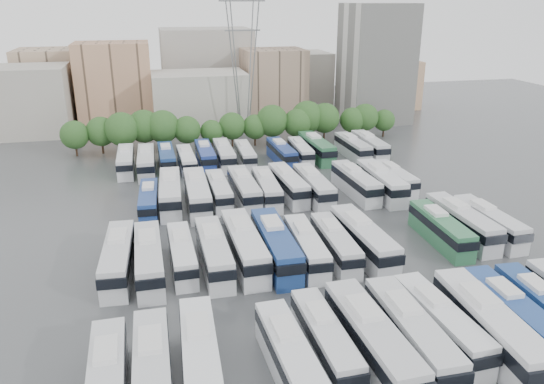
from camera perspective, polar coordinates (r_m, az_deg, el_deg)
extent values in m
plane|color=#424447|center=(64.68, 3.32, -4.58)|extent=(220.00, 220.00, 0.00)
cylinder|color=black|center=(102.50, -20.28, 4.22)|extent=(0.36, 0.36, 2.13)
sphere|color=#234C1E|center=(101.80, -20.48, 5.78)|extent=(5.12, 5.12, 5.12)
cylinder|color=black|center=(102.70, -17.74, 4.57)|extent=(0.36, 0.36, 2.24)
sphere|color=#234C1E|center=(101.97, -17.92, 6.22)|extent=(5.38, 5.38, 5.38)
cylinder|color=black|center=(100.96, -15.67, 4.62)|extent=(0.36, 0.36, 2.55)
sphere|color=#234C1E|center=(100.13, -15.86, 6.52)|extent=(6.11, 6.11, 6.11)
cylinder|color=black|center=(102.37, -13.46, 5.02)|extent=(0.36, 0.36, 2.53)
sphere|color=#234C1E|center=(101.56, -13.61, 6.89)|extent=(6.08, 6.08, 6.08)
cylinder|color=black|center=(101.41, -11.52, 5.03)|extent=(0.36, 0.36, 2.53)
sphere|color=#234C1E|center=(100.59, -11.65, 6.91)|extent=(6.07, 6.07, 6.07)
cylinder|color=black|center=(101.17, -9.04, 5.03)|extent=(0.36, 0.36, 2.13)
sphere|color=#234C1E|center=(100.47, -9.13, 6.62)|extent=(5.12, 5.12, 5.12)
cylinder|color=black|center=(101.89, -6.45, 5.17)|extent=(0.36, 0.36, 1.80)
sphere|color=#234C1E|center=(101.29, -6.50, 6.50)|extent=(4.33, 4.33, 4.33)
cylinder|color=black|center=(102.92, -4.29, 5.50)|extent=(0.36, 0.36, 2.17)
sphere|color=#234C1E|center=(102.22, -4.33, 7.09)|extent=(5.21, 5.21, 5.21)
cylinder|color=black|center=(103.42, -1.83, 5.56)|extent=(0.36, 0.36, 1.99)
sphere|color=#234C1E|center=(102.78, -1.84, 7.02)|extent=(4.77, 4.77, 4.77)
cylinder|color=black|center=(103.88, 0.01, 5.80)|extent=(0.36, 0.36, 2.56)
sphere|color=#234C1E|center=(103.08, 0.01, 7.67)|extent=(6.14, 6.14, 6.14)
cylinder|color=black|center=(104.57, 2.69, 5.79)|extent=(0.36, 0.36, 2.27)
sphere|color=#234C1E|center=(103.85, 2.71, 7.44)|extent=(5.44, 5.44, 5.44)
cylinder|color=black|center=(106.76, 3.76, 6.18)|extent=(0.36, 0.36, 2.65)
sphere|color=#234C1E|center=(105.95, 3.80, 8.07)|extent=(6.36, 6.36, 6.36)
cylinder|color=black|center=(107.57, 5.62, 6.18)|extent=(0.36, 0.36, 2.47)
sphere|color=#234C1E|center=(106.81, 5.69, 7.93)|extent=(5.94, 5.94, 5.94)
cylinder|color=black|center=(109.68, 8.55, 6.22)|extent=(0.36, 0.36, 2.09)
sphere|color=#234C1E|center=(109.05, 8.63, 7.67)|extent=(5.01, 5.01, 5.01)
cylinder|color=black|center=(110.94, 9.88, 6.36)|extent=(0.36, 0.36, 2.29)
sphere|color=#234C1E|center=(110.26, 9.97, 7.93)|extent=(5.48, 5.48, 5.48)
cylinder|color=black|center=(112.60, 11.88, 6.32)|extent=(0.36, 0.36, 1.85)
sphere|color=#234C1E|center=(112.05, 11.97, 7.56)|extent=(4.43, 4.43, 4.43)
cube|color=#9E998E|center=(122.49, -25.10, 8.87)|extent=(18.00, 14.00, 14.00)
cube|color=tan|center=(125.73, -16.57, 11.10)|extent=(16.00, 12.00, 18.00)
cube|color=#ADA89E|center=(118.64, -7.78, 9.76)|extent=(20.00, 14.00, 12.00)
cube|color=gray|center=(127.07, 0.15, 11.54)|extent=(14.00, 12.00, 16.00)
cube|color=gray|center=(138.12, -7.04, 12.93)|extent=(22.00, 16.00, 20.00)
cube|color=tan|center=(137.19, -22.28, 10.72)|extent=(16.00, 14.00, 16.00)
cube|color=#A39E93|center=(140.68, 2.24, 11.95)|extent=(18.00, 14.00, 14.00)
cube|color=tan|center=(143.57, 12.35, 11.28)|extent=(14.00, 12.00, 12.00)
cube|color=gray|center=(132.12, -11.90, 10.13)|extent=(12.00, 10.00, 10.00)
cube|color=silver|center=(125.90, 11.10, 13.40)|extent=(14.00, 14.00, 26.00)
cylinder|color=slate|center=(106.09, -4.05, 14.68)|extent=(2.90, 2.91, 33.83)
cylinder|color=slate|center=(110.03, -4.40, 14.87)|extent=(2.90, 2.91, 33.83)
cylinder|color=slate|center=(106.81, -1.86, 14.76)|extent=(2.90, 2.91, 33.83)
cylinder|color=slate|center=(110.72, -2.28, 14.94)|extent=(2.90, 2.91, 33.83)
cube|color=slate|center=(107.93, -3.25, 19.85)|extent=(9.00, 0.30, 0.30)
cube|color=slate|center=(108.09, -3.19, 16.97)|extent=(7.00, 0.30, 0.30)
cube|color=black|center=(40.51, -17.35, -18.61)|extent=(2.79, 11.79, 0.96)
cube|color=silver|center=(41.06, -17.45, -15.90)|extent=(1.69, 3.11, 0.42)
cube|color=silver|center=(41.00, -12.73, -18.60)|extent=(2.63, 11.98, 3.39)
cube|color=black|center=(40.48, -12.80, -18.01)|extent=(2.75, 12.16, 1.00)
cube|color=silver|center=(41.06, -12.97, -15.22)|extent=(1.72, 3.20, 0.44)
cube|color=white|center=(41.77, -7.72, -17.39)|extent=(3.01, 12.10, 3.40)
cube|color=black|center=(41.25, -7.75, -16.80)|extent=(3.13, 12.29, 1.00)
cube|color=silver|center=(41.87, -7.99, -14.06)|extent=(1.82, 3.27, 0.44)
cube|color=silver|center=(41.43, 1.97, -17.64)|extent=(2.95, 11.72, 3.29)
cube|color=black|center=(40.94, 2.05, -17.06)|extent=(3.08, 11.90, 0.97)
cube|color=silver|center=(41.45, 1.38, -14.42)|extent=(1.77, 3.17, 0.43)
cube|color=silver|center=(43.63, 5.71, -15.66)|extent=(2.57, 11.12, 3.14)
cube|color=black|center=(43.18, 5.81, -15.11)|extent=(2.69, 11.29, 0.92)
cube|color=silver|center=(43.71, 5.17, -12.76)|extent=(1.63, 2.99, 0.41)
cube|color=silver|center=(43.52, 10.64, -15.58)|extent=(3.25, 13.22, 3.72)
cube|color=black|center=(42.99, 10.80, -14.93)|extent=(3.38, 13.42, 1.09)
cube|color=silver|center=(43.57, 9.88, -12.15)|extent=(1.98, 3.56, 0.48)
cube|color=silver|center=(45.08, 14.67, -14.66)|extent=(2.77, 12.62, 3.57)
cube|color=black|center=(44.58, 14.84, -14.04)|extent=(2.90, 12.81, 1.05)
cube|color=silver|center=(45.15, 13.99, -11.48)|extent=(1.81, 3.37, 0.46)
cube|color=silver|center=(47.23, 17.60, -13.41)|extent=(3.05, 11.81, 3.31)
cube|color=black|center=(46.79, 17.78, -12.85)|extent=(3.18, 11.99, 0.97)
cube|color=silver|center=(47.28, 16.88, -10.62)|extent=(1.81, 3.20, 0.43)
cube|color=silver|center=(47.52, 22.24, -13.46)|extent=(3.36, 13.53, 3.81)
cube|color=black|center=(47.02, 22.46, -12.83)|extent=(3.50, 13.74, 1.12)
cube|color=silver|center=(47.60, 21.50, -10.26)|extent=(2.04, 3.65, 0.49)
cube|color=navy|center=(50.44, 24.40, -12.05)|extent=(2.78, 11.83, 3.34)
cube|color=black|center=(50.02, 24.60, -11.51)|extent=(2.90, 12.01, 0.98)
cube|color=silver|center=(50.53, 23.75, -9.41)|extent=(1.74, 3.18, 0.43)
cube|color=navy|center=(52.45, 27.12, -11.28)|extent=(2.99, 11.58, 3.25)
cube|color=silver|center=(52.56, 26.51, -8.81)|extent=(1.77, 3.13, 0.42)
cube|color=silver|center=(57.18, -16.21, -6.96)|extent=(3.22, 12.43, 3.49)
cube|color=black|center=(56.75, -16.29, -6.43)|extent=(3.35, 12.62, 1.03)
cube|color=silver|center=(57.72, -16.27, -4.53)|extent=(1.90, 3.37, 0.45)
cube|color=silver|center=(56.25, -13.08, -7.13)|extent=(2.76, 12.34, 3.49)
cube|color=black|center=(55.81, -13.13, -6.59)|extent=(2.89, 12.52, 1.03)
cube|color=silver|center=(56.79, -13.28, -4.67)|extent=(1.78, 3.30, 0.45)
cube|color=silver|center=(57.06, -9.65, -6.70)|extent=(2.48, 10.84, 3.06)
cube|color=black|center=(56.68, -9.67, -6.23)|extent=(2.59, 11.01, 0.90)
cube|color=silver|center=(57.53, -9.87, -4.57)|extent=(1.58, 2.91, 0.40)
cube|color=silver|center=(56.50, -6.26, -6.58)|extent=(2.69, 12.21, 3.45)
cube|color=black|center=(56.07, -6.27, -6.05)|extent=(2.82, 12.39, 1.02)
cube|color=silver|center=(57.03, -6.55, -4.16)|extent=(1.75, 3.26, 0.45)
cube|color=silver|center=(57.28, -2.99, -5.94)|extent=(3.08, 13.19, 3.72)
cube|color=black|center=(56.83, -2.97, -5.37)|extent=(3.22, 13.39, 1.09)
cube|color=silver|center=(57.86, -3.36, -3.38)|extent=(1.94, 3.54, 0.48)
cube|color=navy|center=(57.34, 0.37, -5.88)|extent=(2.87, 13.20, 3.74)
cube|color=black|center=(56.88, 0.41, -5.30)|extent=(3.00, 13.40, 1.10)
cube|color=silver|center=(57.91, 0.00, -3.30)|extent=(1.89, 3.53, 0.48)
cube|color=silver|center=(57.68, 3.67, -6.03)|extent=(2.85, 11.49, 3.23)
cube|color=black|center=(57.28, 3.72, -5.54)|extent=(2.97, 11.67, 0.95)
cube|color=silver|center=(58.15, 3.36, -3.81)|extent=(1.73, 3.10, 0.42)
cube|color=silver|center=(58.69, 6.80, -5.67)|extent=(2.69, 11.36, 3.20)
cube|color=black|center=(58.31, 6.87, -5.19)|extent=(2.80, 11.53, 0.94)
cube|color=silver|center=(59.16, 6.44, -3.52)|extent=(1.68, 3.05, 0.41)
cube|color=silver|center=(59.64, 9.77, -5.16)|extent=(3.30, 13.00, 3.65)
cube|color=black|center=(59.22, 9.87, -4.61)|extent=(3.43, 13.20, 1.07)
cube|color=silver|center=(60.13, 9.24, -2.76)|extent=(1.97, 3.51, 0.47)
cube|color=#307148|center=(64.85, 17.66, -3.91)|extent=(2.78, 11.62, 3.27)
cube|color=black|center=(64.49, 17.78, -3.45)|extent=(2.90, 11.80, 0.96)
cube|color=silver|center=(65.30, 17.23, -1.93)|extent=(1.72, 3.13, 0.42)
cube|color=silver|center=(67.21, 19.71, -3.19)|extent=(2.92, 12.47, 3.52)
cube|color=black|center=(66.84, 19.85, -2.71)|extent=(3.04, 12.65, 1.03)
cube|color=silver|center=(67.67, 19.19, -1.15)|extent=(1.83, 3.35, 0.46)
cube|color=silver|center=(68.63, 22.26, -3.14)|extent=(2.80, 11.66, 3.29)
cube|color=black|center=(68.29, 22.39, -2.71)|extent=(2.92, 11.84, 0.97)
cube|color=silver|center=(69.03, 21.76, -1.28)|extent=(1.73, 3.14, 0.43)
cube|color=navy|center=(72.44, -13.11, -1.01)|extent=(2.75, 10.85, 3.05)
cube|color=black|center=(72.11, -13.15, -0.62)|extent=(2.87, 11.02, 0.90)
cube|color=silver|center=(73.12, -13.19, 0.62)|extent=(1.65, 2.93, 0.39)
cube|color=silver|center=(73.84, -10.86, -0.17)|extent=(3.36, 13.05, 3.67)
cube|color=black|center=(73.46, -10.90, 0.30)|extent=(3.50, 13.25, 1.08)
cube|color=silver|center=(74.70, -10.97, 1.74)|extent=(1.99, 3.53, 0.47)
cube|color=silver|center=(72.79, -8.05, -0.27)|extent=(3.01, 13.24, 3.74)
cube|color=black|center=(72.39, -8.06, 0.21)|extent=(3.14, 13.44, 1.10)
cube|color=silver|center=(73.65, -8.23, 1.71)|extent=(1.92, 3.55, 0.48)
cube|color=silver|center=(74.33, -5.74, 0.03)|extent=(2.45, 11.16, 3.16)
cube|color=black|center=(73.99, -5.74, 0.43)|extent=(2.56, 11.33, 0.93)
cube|color=silver|center=(75.05, -5.94, 1.66)|extent=(1.60, 2.98, 0.41)
cube|color=silver|center=(74.33, -3.03, 0.23)|extent=(2.79, 12.33, 3.48)
cube|color=black|center=(73.96, -3.01, 0.68)|extent=(2.91, 12.52, 1.02)
cube|color=silver|center=(75.12, -3.28, 2.03)|extent=(1.79, 3.30, 0.45)
cube|color=silver|center=(74.64, -0.58, 0.27)|extent=(3.01, 11.75, 3.30)
cube|color=black|center=(74.29, -0.56, 0.69)|extent=(3.13, 11.93, 0.97)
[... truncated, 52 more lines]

